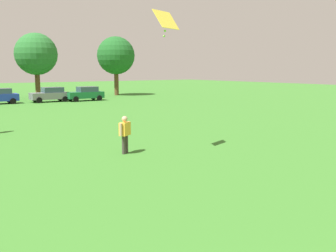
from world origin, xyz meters
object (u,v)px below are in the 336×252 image
kite (166,21)px  tree_far_right (116,56)px  parked_car_gray_2 (51,94)px  tree_right (36,54)px  parked_car_green_3 (85,94)px  adult_bystander (125,131)px

kite → tree_far_right: 38.06m
parked_car_gray_2 → tree_right: tree_right is taller
tree_far_right → kite: bearing=-113.4°
parked_car_green_3 → adult_bystander: bearing=71.3°
parked_car_green_3 → kite: bearing=74.8°
adult_bystander → tree_right: bearing=47.9°
kite → parked_car_green_3: kite is taller
tree_right → tree_far_right: 10.97m
adult_bystander → tree_right: (5.76, 34.77, 4.63)m
parked_car_green_3 → tree_right: bearing=-63.6°
kite → parked_car_gray_2: bearing=82.6°
parked_car_gray_2 → tree_far_right: size_ratio=0.51×
kite → tree_far_right: (15.10, 34.94, -0.13)m
kite → tree_right: tree_right is taller
parked_car_gray_2 → kite: bearing=82.6°
parked_car_green_3 → tree_far_right: bearing=-138.7°
adult_bystander → parked_car_green_3: (9.33, 27.60, -0.14)m
adult_bystander → tree_far_right: bearing=31.2°
parked_car_green_3 → tree_right: 9.32m
parked_car_gray_2 → parked_car_green_3: (3.90, -0.85, 0.00)m
parked_car_gray_2 → tree_far_right: tree_far_right is taller
adult_bystander → kite: size_ratio=1.23×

